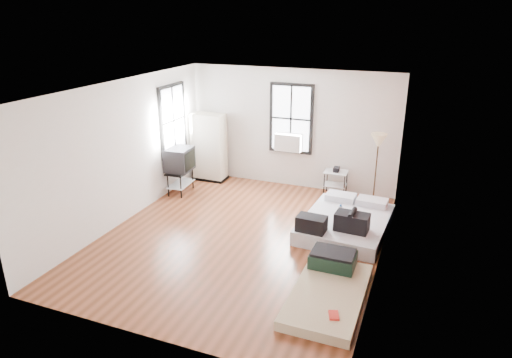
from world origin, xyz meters
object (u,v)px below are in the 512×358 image
at_px(floor_lamp, 378,145).
at_px(wardrobe, 209,147).
at_px(side_table, 336,176).
at_px(mattress_bare, 329,286).
at_px(tv_stand, 180,161).
at_px(mattress_main, 345,222).

bearing_deg(floor_lamp, wardrobe, -180.00).
bearing_deg(side_table, mattress_bare, -79.03).
height_order(mattress_bare, wardrobe, wardrobe).
height_order(floor_lamp, tv_stand, floor_lamp).
height_order(side_table, floor_lamp, floor_lamp).
bearing_deg(mattress_main, mattress_bare, -81.76).
xyz_separation_m(mattress_main, tv_stand, (-3.96, 0.59, 0.59)).
relative_size(mattress_main, mattress_bare, 1.12).
bearing_deg(tv_stand, mattress_main, -12.69).
distance_m(mattress_main, floor_lamp, 2.04).
relative_size(side_table, floor_lamp, 0.44).
height_order(mattress_bare, floor_lamp, floor_lamp).
distance_m(wardrobe, floor_lamp, 4.08).
bearing_deg(side_table, tv_stand, -161.39).
bearing_deg(mattress_bare, wardrobe, 136.17).
distance_m(mattress_main, wardrobe, 4.14).
distance_m(wardrobe, side_table, 3.20).
distance_m(floor_lamp, tv_stand, 4.43).
distance_m(mattress_bare, wardrobe, 5.52).
height_order(mattress_bare, tv_stand, tv_stand).
relative_size(mattress_main, wardrobe, 1.29).
height_order(mattress_main, tv_stand, tv_stand).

